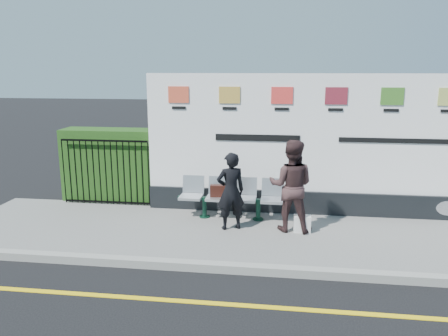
% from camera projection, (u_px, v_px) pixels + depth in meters
% --- Properties ---
extents(ground, '(80.00, 80.00, 0.00)m').
position_uv_depth(ground, '(320.00, 311.00, 5.92)').
color(ground, black).
extents(pavement, '(14.00, 3.00, 0.12)m').
position_uv_depth(pavement, '(309.00, 238.00, 8.33)').
color(pavement, slate).
rests_on(pavement, ground).
extents(kerb, '(14.00, 0.18, 0.14)m').
position_uv_depth(kerb, '(315.00, 273.00, 6.88)').
color(kerb, gray).
rests_on(kerb, ground).
extents(yellow_line, '(14.00, 0.10, 0.01)m').
position_uv_depth(yellow_line, '(320.00, 311.00, 5.92)').
color(yellow_line, yellow).
rests_on(yellow_line, ground).
extents(billboard, '(8.00, 0.30, 3.00)m').
position_uv_depth(billboard, '(332.00, 155.00, 9.26)').
color(billboard, black).
rests_on(billboard, pavement).
extents(hedge, '(2.35, 0.70, 1.70)m').
position_uv_depth(hedge, '(113.00, 164.00, 10.45)').
color(hedge, '#224B16').
rests_on(hedge, pavement).
extents(railing, '(2.05, 0.06, 1.54)m').
position_uv_depth(railing, '(106.00, 172.00, 10.04)').
color(railing, black).
rests_on(railing, pavement).
extents(bench, '(2.19, 0.59, 0.47)m').
position_uv_depth(bench, '(231.00, 208.00, 9.19)').
color(bench, '#AAAEB3').
rests_on(bench, pavement).
extents(woman_left, '(0.66, 0.55, 1.54)m').
position_uv_depth(woman_left, '(231.00, 191.00, 8.48)').
color(woman_left, black).
rests_on(woman_left, pavement).
extents(woman_right, '(0.94, 0.78, 1.79)m').
position_uv_depth(woman_right, '(291.00, 186.00, 8.39)').
color(woman_right, '#3B2627').
rests_on(woman_right, pavement).
extents(handbag_brown, '(0.33, 0.16, 0.25)m').
position_uv_depth(handbag_brown, '(218.00, 191.00, 9.14)').
color(handbag_brown, black).
rests_on(handbag_brown, bench).
extents(carrier_bag_white, '(0.33, 0.20, 0.33)m').
position_uv_depth(carrier_bag_white, '(302.00, 224.00, 8.44)').
color(carrier_bag_white, silver).
rests_on(carrier_bag_white, pavement).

